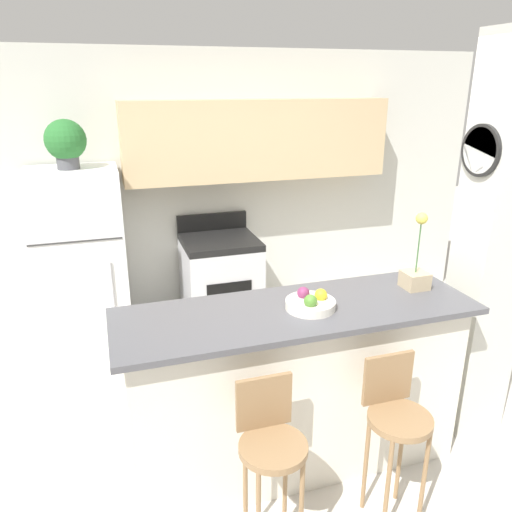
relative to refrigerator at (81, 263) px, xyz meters
The scene contains 12 objects.
ground_plane 2.38m from the refrigerator, 57.10° to the right, with size 14.00×14.00×0.00m, color beige.
wall_back 1.56m from the refrigerator, 12.02° to the left, with size 5.60×0.38×2.55m.
pillar_right 3.17m from the refrigerator, 36.34° to the right, with size 0.38×0.32×2.55m.
counter_bar 2.25m from the refrigerator, 57.10° to the right, with size 2.06×0.66×1.05m.
refrigerator is the anchor object (origin of this frame).
stove_range 1.26m from the refrigerator, ahead, with size 0.67×0.65×1.07m.
bar_stool_left 2.57m from the refrigerator, 70.07° to the right, with size 0.33×0.33×0.94m.
bar_stool_right 2.87m from the refrigerator, 57.15° to the right, with size 0.33×0.33×0.94m.
potted_plant_on_fridge 1.01m from the refrigerator, 119.93° to the left, with size 0.32×0.32×0.39m.
orchid_vase 2.74m from the refrigerator, 42.12° to the right, with size 0.14×0.14×0.48m.
fruit_bowl 2.31m from the refrigerator, 56.03° to the right, with size 0.28×0.28×0.11m.
trash_bin 0.87m from the refrigerator, 19.61° to the right, with size 0.28×0.28×0.38m.
Camera 1 is at (-0.99, -2.36, 2.26)m, focal length 35.00 mm.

